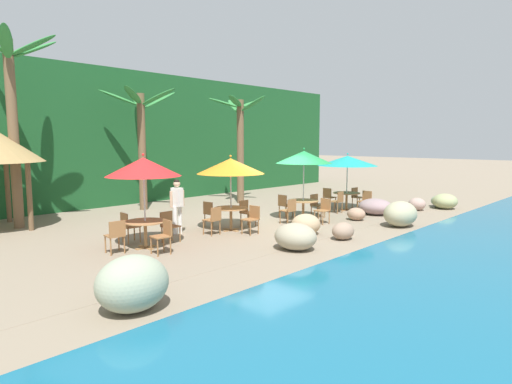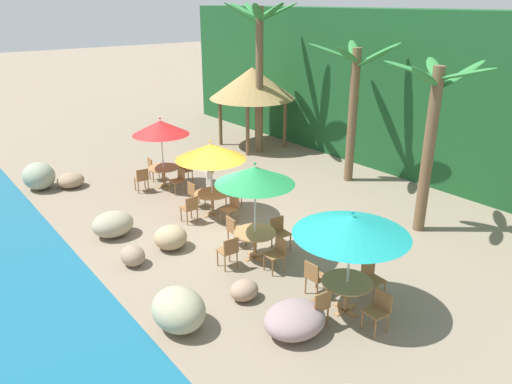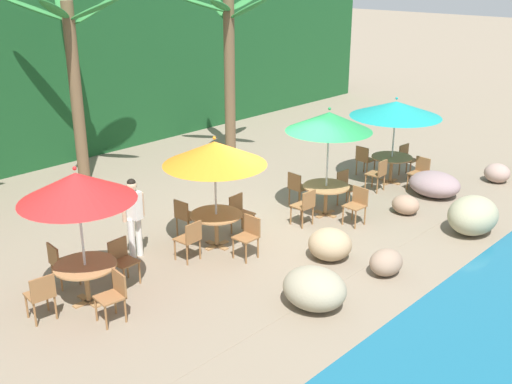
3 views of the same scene
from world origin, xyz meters
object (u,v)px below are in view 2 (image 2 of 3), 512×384
(chair_red_left, at_px, (153,167))
(umbrella_green, at_px, (255,175))
(umbrella_teal, at_px, (352,225))
(chair_orange_seaward, at_px, (232,207))
(chair_green_left, at_px, (234,229))
(chair_green_right, at_px, (229,250))
(dining_table_green, at_px, (255,236))
(chair_teal_right, at_px, (319,305))
(dining_table_teal, at_px, (347,286))
(chair_teal_seaward, at_px, (379,308))
(chair_red_right, at_px, (142,178))
(chair_teal_left, at_px, (315,276))
(umbrella_orange, at_px, (211,152))
(dining_table_red, at_px, (164,171))
(umbrella_red, at_px, (161,128))
(chair_teal_inland, at_px, (371,277))
(waiter_in_white, at_px, (209,168))
(chair_red_seaward, at_px, (179,179))
(chair_red_inland, at_px, (184,168))
(palm_tree_nearest, at_px, (259,52))
(palm_tree_second, at_px, (355,90))
(dining_table_orange, at_px, (212,197))
(palm_tree_third, at_px, (433,122))
(palapa_hut, at_px, (252,83))
(chair_orange_inland, at_px, (232,192))
(chair_orange_left, at_px, (195,193))
(chair_green_inland, at_px, (279,231))
(chair_green_seaward, at_px, (277,252))
(chair_orange_right, at_px, (190,207))

(chair_red_left, relative_size, umbrella_green, 0.33)
(umbrella_teal, bearing_deg, chair_orange_seaward, 172.92)
(chair_green_left, relative_size, chair_green_right, 1.00)
(dining_table_green, relative_size, chair_teal_right, 1.26)
(dining_table_teal, height_order, chair_teal_seaward, chair_teal_seaward)
(chair_red_right, distance_m, chair_teal_left, 8.39)
(umbrella_orange, distance_m, chair_teal_right, 6.44)
(dining_table_red, relative_size, umbrella_orange, 0.45)
(umbrella_red, xyz_separation_m, chair_teal_inland, (9.18, 0.37, -1.67))
(chair_green_left, xyz_separation_m, waiter_in_white, (-3.62, 1.51, 0.47))
(dining_table_red, xyz_separation_m, chair_red_seaward, (0.84, 0.13, -0.10))
(umbrella_red, relative_size, dining_table_green, 2.32)
(chair_green_left, distance_m, umbrella_teal, 4.23)
(chair_red_left, relative_size, chair_teal_seaward, 1.00)
(chair_red_inland, bearing_deg, palm_tree_nearest, 106.74)
(chair_green_right, bearing_deg, chair_teal_right, 2.09)
(dining_table_green, distance_m, palm_tree_second, 7.41)
(dining_table_teal, height_order, waiter_in_white, waiter_in_white)
(dining_table_orange, distance_m, dining_table_green, 3.05)
(palm_tree_third, distance_m, palapa_hut, 10.16)
(chair_orange_inland, relative_size, palm_tree_third, 0.18)
(dining_table_orange, distance_m, waiter_in_white, 1.74)
(dining_table_orange, bearing_deg, waiter_in_white, 150.59)
(umbrella_orange, bearing_deg, chair_teal_left, -6.97)
(chair_orange_left, bearing_deg, dining_table_red, 177.30)
(palm_tree_nearest, bearing_deg, chair_green_inland, -34.54)
(chair_teal_left, bearing_deg, dining_table_teal, 9.03)
(chair_green_right, distance_m, chair_teal_right, 3.06)
(dining_table_red, xyz_separation_m, chair_green_seaward, (7.00, -0.56, -0.10))
(chair_orange_seaward, distance_m, chair_teal_left, 4.45)
(umbrella_teal, height_order, waiter_in_white, umbrella_teal)
(umbrella_orange, bearing_deg, dining_table_green, -11.67)
(dining_table_green, bearing_deg, chair_orange_right, -175.41)
(chair_orange_left, height_order, chair_teal_right, same)
(umbrella_teal, relative_size, chair_teal_seaward, 2.79)
(umbrella_orange, distance_m, dining_table_orange, 1.46)
(dining_table_orange, height_order, chair_teal_right, chair_teal_right)
(umbrella_green, bearing_deg, palm_tree_second, 112.00)
(chair_green_seaward, bearing_deg, chair_orange_inland, 160.40)
(dining_table_green, xyz_separation_m, chair_teal_seaward, (3.94, 0.15, -0.10))
(umbrella_green, bearing_deg, chair_teal_seaward, 2.12)
(chair_red_right, relative_size, dining_table_green, 0.79)
(dining_table_teal, xyz_separation_m, chair_teal_seaward, (0.85, 0.03, -0.10))
(umbrella_red, height_order, chair_teal_left, umbrella_red)
(chair_red_right, xyz_separation_m, chair_green_right, (6.20, -0.59, 0.00))
(dining_table_green, bearing_deg, chair_orange_seaward, 160.45)
(chair_green_left, xyz_separation_m, chair_green_right, (0.90, -0.80, 0.00))
(chair_green_seaward, bearing_deg, chair_orange_seaward, 166.46)
(dining_table_red, distance_m, palm_tree_second, 7.33)
(dining_table_red, xyz_separation_m, umbrella_orange, (3.16, 0.02, 1.46))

